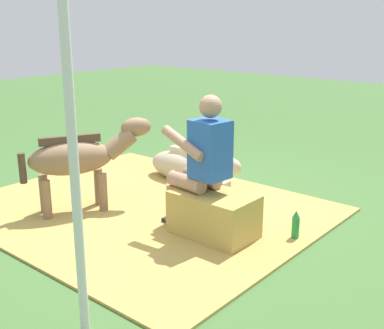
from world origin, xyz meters
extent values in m
plane|color=#426B33|center=(0.00, 0.00, 0.00)|extent=(24.00, 24.00, 0.00)
cube|color=tan|center=(0.24, 0.07, 0.01)|extent=(3.48, 2.90, 0.02)
cube|color=tan|center=(-0.73, 0.12, 0.21)|extent=(0.75, 0.47, 0.42)
cylinder|color=tan|center=(-0.47, 0.20, 0.49)|extent=(0.41, 0.19, 0.14)
cylinder|color=tan|center=(-0.27, 0.18, 0.21)|extent=(0.11, 0.11, 0.42)
cube|color=black|center=(-0.27, 0.18, 0.03)|extent=(0.23, 0.13, 0.06)
cylinder|color=tan|center=(-0.49, 0.00, 0.49)|extent=(0.41, 0.19, 0.14)
cylinder|color=tan|center=(-0.29, -0.02, 0.21)|extent=(0.11, 0.11, 0.42)
cube|color=black|center=(-0.29, -0.02, 0.03)|extent=(0.23, 0.13, 0.06)
cube|color=#2659B2|center=(-0.68, 0.12, 0.82)|extent=(0.33, 0.31, 0.52)
cylinder|color=tan|center=(-0.48, 0.26, 0.87)|extent=(0.51, 0.15, 0.26)
cylinder|color=tan|center=(-0.52, -0.06, 0.87)|extent=(0.51, 0.15, 0.26)
sphere|color=tan|center=(-0.68, 0.12, 1.20)|extent=(0.20, 0.20, 0.20)
ellipsoid|color=#8C6B4C|center=(0.73, 0.58, 0.58)|extent=(0.67, 0.89, 0.34)
cylinder|color=#8C6B4C|center=(0.69, 0.28, 0.21)|extent=(0.09, 0.09, 0.41)
cylinder|color=#8C6B4C|center=(0.51, 0.37, 0.21)|extent=(0.09, 0.09, 0.41)
cylinder|color=#8C6B4C|center=(0.94, 0.78, 0.21)|extent=(0.09, 0.09, 0.41)
cylinder|color=#8C6B4C|center=(0.76, 0.87, 0.21)|extent=(0.09, 0.09, 0.41)
cylinder|color=#8C6B4C|center=(0.50, 0.13, 0.68)|extent=(0.33, 0.41, 0.33)
ellipsoid|color=#8C6B4C|center=(0.42, -0.03, 0.84)|extent=(0.29, 0.36, 0.20)
cube|color=#4D3A2A|center=(0.73, 0.58, 0.77)|extent=(0.33, 0.56, 0.08)
cylinder|color=#4D3A2A|center=(0.94, 1.00, 0.53)|extent=(0.07, 0.07, 0.30)
ellipsoid|color=tan|center=(0.61, -0.94, 0.18)|extent=(0.88, 0.40, 0.36)
cube|color=tan|center=(0.07, -0.94, 0.05)|extent=(0.28, 0.24, 0.10)
cylinder|color=tan|center=(0.05, -0.94, 0.24)|extent=(0.29, 0.18, 0.30)
ellipsoid|color=tan|center=(-0.13, -0.94, 0.32)|extent=(0.30, 0.16, 0.20)
cube|color=beige|center=(0.53, -0.94, 0.38)|extent=(0.44, 0.08, 0.08)
cylinder|color=#268C3F|center=(-1.33, -0.30, 0.11)|extent=(0.07, 0.07, 0.22)
cone|color=#268C3F|center=(-1.33, -0.30, 0.25)|extent=(0.06, 0.06, 0.06)
cylinder|color=silver|center=(-0.96, 1.78, 1.11)|extent=(0.06, 0.06, 2.23)
camera|label=1|loc=(-3.28, 3.47, 1.92)|focal=46.72mm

